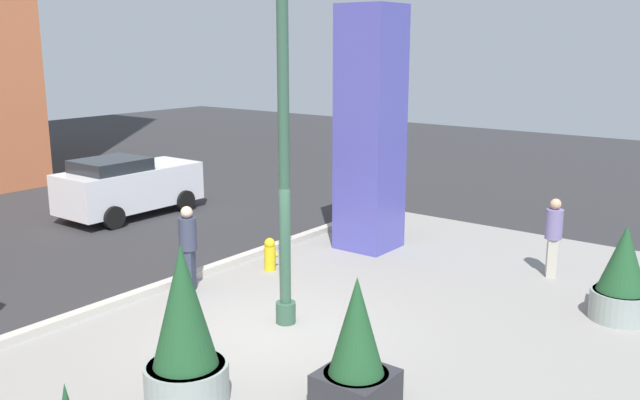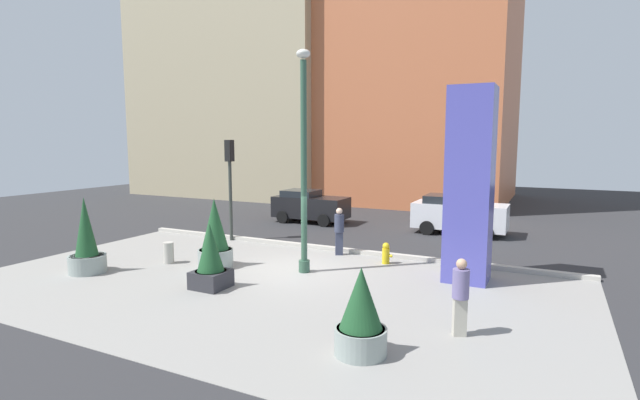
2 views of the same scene
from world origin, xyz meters
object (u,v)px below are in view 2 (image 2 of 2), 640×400
Objects in this scene: art_pillar_blue at (470,186)px; car_passing_lane at (310,206)px; potted_plant_by_pillar at (215,237)px; fire_hydrant at (386,253)px; lamp_post at (304,167)px; potted_plant_mid_plaza at (361,316)px; pedestrian_on_sidewalk at (339,229)px; concrete_bollard at (169,253)px; pedestrian_crossing at (460,293)px; traffic_light_far_side at (230,173)px; potted_plant_curbside at (210,259)px; potted_plant_near_right at (86,244)px; car_intersection at (458,214)px.

art_pillar_blue reaches higher than car_passing_lane.
potted_plant_by_pillar is 5.89m from fire_hydrant.
lamp_post reaches higher than potted_plant_mid_plaza.
lamp_post reaches higher than pedestrian_on_sidewalk.
concrete_bollard is (-9.63, -2.57, -2.55)m from art_pillar_blue.
art_pillar_blue reaches higher than pedestrian_crossing.
lamp_post is at bearing 13.89° from potted_plant_by_pillar.
traffic_light_far_side is (-10.02, 1.53, -0.01)m from art_pillar_blue.
potted_plant_curbside is 1.07× the size of pedestrian_on_sidewalk.
pedestrian_on_sidewalk is (3.08, 3.37, -0.03)m from potted_plant_by_pillar.
potted_plant_near_right is at bearing -157.52° from art_pillar_blue.
potted_plant_by_pillar reaches higher than car_passing_lane.
pedestrian_crossing is (7.08, -0.26, 0.11)m from potted_plant_curbside.
potted_plant_by_pillar is (-6.86, 3.99, 0.22)m from potted_plant_mid_plaza.
lamp_post is 6.64m from potted_plant_mid_plaza.
fire_hydrant is (5.06, 2.94, -0.66)m from potted_plant_by_pillar.
lamp_post is 2.85× the size of potted_plant_near_right.
potted_plant_mid_plaza is at bearing -30.23° from potted_plant_by_pillar.
concrete_bollard is (-8.60, 3.61, -0.44)m from potted_plant_mid_plaza.
car_passing_lane is (-1.24, 9.25, -0.17)m from potted_plant_by_pillar.
traffic_light_far_side is at bearing 95.41° from concrete_bollard.
pedestrian_crossing is (1.60, 1.82, 0.16)m from potted_plant_mid_plaza.
car_intersection is at bearing 51.00° from concrete_bollard.
pedestrian_on_sidewalk is (4.83, 3.76, 0.62)m from concrete_bollard.
potted_plant_mid_plaza is (-1.03, -6.18, -2.11)m from art_pillar_blue.
car_passing_lane is at bearing 142.23° from art_pillar_blue.
car_passing_lane is at bearing -177.71° from car_intersection.
fire_hydrant is (8.31, 5.36, -0.58)m from potted_plant_near_right.
concrete_bollard is at bearing 153.84° from potted_plant_curbside.
lamp_post is 1.83× the size of car_passing_lane.
art_pillar_blue reaches higher than fire_hydrant.
car_intersection is at bearing 102.16° from art_pillar_blue.
potted_plant_near_right is 11.85m from car_passing_lane.
potted_plant_by_pillar is 4.57m from pedestrian_on_sidewalk.
concrete_bollard is at bearing -93.02° from car_passing_lane.
potted_plant_by_pillar is (-7.89, -2.18, -1.89)m from art_pillar_blue.
traffic_light_far_side is at bearing 171.34° from art_pillar_blue.
potted_plant_curbside is at bearing 159.24° from potted_plant_mid_plaza.
potted_plant_by_pillar is at bearing -60.09° from traffic_light_far_side.
pedestrian_on_sidewalk is at bearing 167.54° from fire_hydrant.
art_pillar_blue is at bearing 32.19° from potted_plant_curbside.
lamp_post reaches higher than potted_plant_curbside.
fire_hydrant is at bearing 165.09° from art_pillar_blue.
lamp_post is 1.64× the size of traffic_light_far_side.
potted_plant_mid_plaza is 15.52m from car_passing_lane.
fire_hydrant is at bearing -45.09° from car_passing_lane.
potted_plant_by_pillar reaches higher than potted_plant_mid_plaza.
car_intersection reaches higher than fire_hydrant.
art_pillar_blue is 3.25× the size of potted_plant_mid_plaza.
potted_plant_near_right is 0.60× the size of car_intersection.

